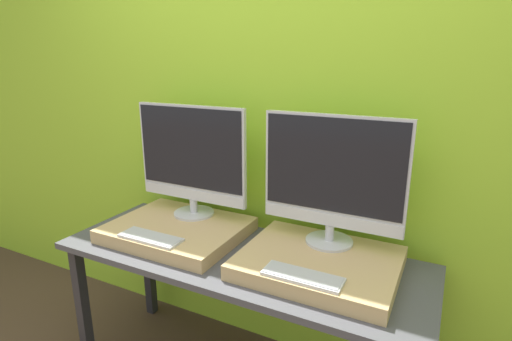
% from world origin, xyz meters
% --- Properties ---
extents(wall_back, '(8.00, 0.04, 2.60)m').
position_xyz_m(wall_back, '(0.00, 0.68, 1.30)').
color(wall_back, '#9ED12D').
rests_on(wall_back, ground_plane).
extents(workbench, '(1.69, 0.61, 0.71)m').
position_xyz_m(workbench, '(0.00, 0.31, 0.63)').
color(workbench, '#47474C').
rests_on(workbench, ground_plane).
extents(wooden_riser_left, '(0.64, 0.51, 0.06)m').
position_xyz_m(wooden_riser_left, '(-0.37, 0.34, 0.74)').
color(wooden_riser_left, tan).
rests_on(wooden_riser_left, workbench).
extents(monitor_left, '(0.62, 0.21, 0.57)m').
position_xyz_m(monitor_left, '(-0.37, 0.48, 1.08)').
color(monitor_left, silver).
rests_on(monitor_left, wooden_riser_left).
extents(keyboard_left, '(0.30, 0.11, 0.01)m').
position_xyz_m(keyboard_left, '(-0.37, 0.14, 0.78)').
color(keyboard_left, silver).
rests_on(keyboard_left, wooden_riser_left).
extents(wooden_riser_right, '(0.64, 0.51, 0.06)m').
position_xyz_m(wooden_riser_right, '(0.37, 0.34, 0.74)').
color(wooden_riser_right, tan).
rests_on(wooden_riser_right, workbench).
extents(monitor_right, '(0.62, 0.21, 0.57)m').
position_xyz_m(monitor_right, '(0.37, 0.48, 1.08)').
color(monitor_right, silver).
rests_on(monitor_right, wooden_riser_right).
extents(keyboard_right, '(0.30, 0.11, 0.01)m').
position_xyz_m(keyboard_right, '(0.37, 0.14, 0.78)').
color(keyboard_right, silver).
rests_on(keyboard_right, wooden_riser_right).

